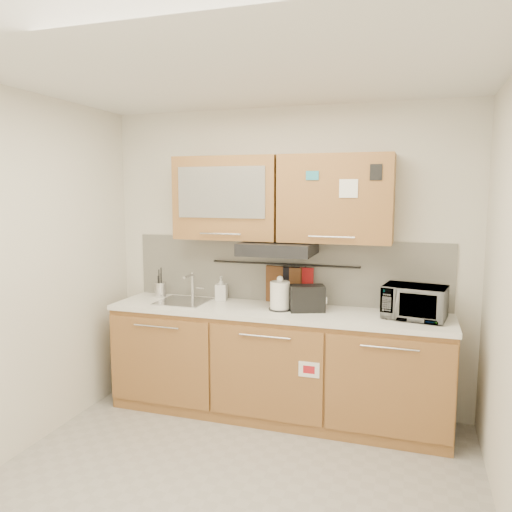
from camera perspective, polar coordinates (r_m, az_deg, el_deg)
The scene contains 20 objects.
floor at distance 3.47m, azimuth -3.64°, elevation -25.64°, with size 3.20×3.20×0.00m, color #9E9993.
ceiling at distance 2.99m, azimuth -4.08°, elevation 21.12°, with size 3.20×3.20×0.00m, color white.
wall_back at distance 4.38m, azimuth 3.37°, elevation -0.33°, with size 3.20×3.20×0.00m, color silver.
wall_left at distance 3.84m, azimuth -26.65°, elevation -2.21°, with size 3.00×3.00×0.00m, color silver.
base_cabinet at distance 4.30m, azimuth 2.24°, elevation -12.76°, with size 2.80×0.64×0.88m.
countertop at distance 4.16m, azimuth 2.27°, elevation -6.36°, with size 2.82×0.62×0.04m, color white.
backsplash at distance 4.38m, azimuth 3.32°, elevation -1.65°, with size 2.80×0.02×0.56m, color silver.
upper_cabinets at distance 4.16m, azimuth 2.76°, elevation 6.60°, with size 1.82×0.37×0.70m.
range_hood at distance 4.12m, azimuth 2.52°, elevation 0.87°, with size 0.60×0.46×0.10m, color black.
sink at distance 4.46m, azimuth -8.28°, elevation -5.15°, with size 0.42×0.40×0.26m.
utensil_rail at distance 4.33m, azimuth 3.21°, elevation -0.94°, with size 0.02×0.02×1.30m, color black.
utensil_crock at distance 4.69m, azimuth -10.85°, elevation -3.76°, with size 0.14×0.14×0.27m.
kettle at distance 4.10m, azimuth 2.77°, elevation -4.63°, with size 0.21×0.19×0.28m.
toaster at distance 4.08m, azimuth 5.86°, elevation -4.80°, with size 0.32×0.25×0.21m.
microwave at distance 4.02m, azimuth 17.67°, elevation -5.05°, with size 0.46×0.31×0.25m, color #999999.
soap_bottle at distance 4.47m, azimuth -3.99°, elevation -3.72°, with size 0.10×0.10×0.22m, color #999999.
cutting_board at distance 4.36m, azimuth 3.15°, elevation -3.93°, with size 0.34×0.02×0.41m, color brown.
oven_mitt at distance 4.32m, azimuth 4.31°, elevation -2.51°, with size 0.11×0.03×0.19m, color navy.
dark_pouch at distance 4.32m, azimuth 4.06°, elevation -2.77°, with size 0.15×0.04×0.23m, color black.
pot_holder at distance 4.29m, azimuth 5.63°, elevation -2.50°, with size 0.14×0.02×0.17m, color #AF171A.
Camera 1 is at (1.07, -2.70, 1.89)m, focal length 35.00 mm.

